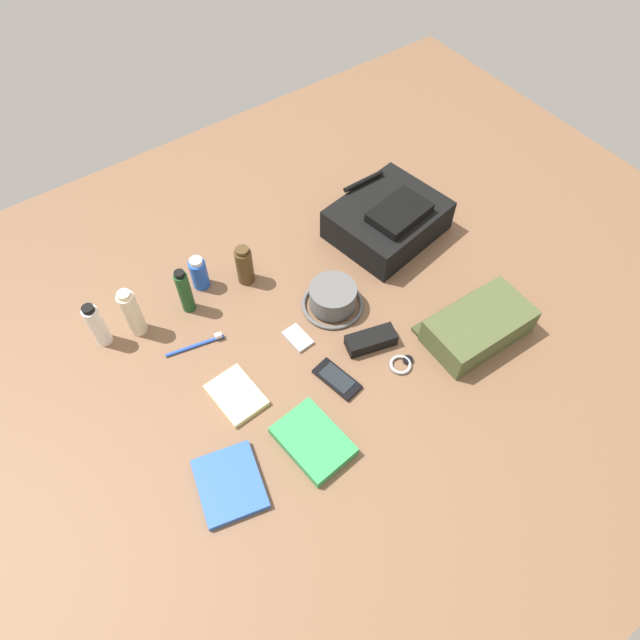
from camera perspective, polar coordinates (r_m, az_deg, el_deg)
The scene contains 17 objects.
ground_plane at distance 1.65m, azimuth 0.00°, elevation -1.04°, with size 2.64×2.02×0.02m, color brown.
backpack at distance 1.85m, azimuth 6.79°, elevation 9.92°, with size 0.37×0.33×0.14m.
toiletry_pouch at distance 1.65m, azimuth 15.44°, elevation -0.55°, with size 0.30×0.20×0.09m.
bucket_hat at distance 1.66m, azimuth 1.29°, elevation 2.18°, with size 0.18×0.18×0.08m.
toothpaste_tube at distance 1.67m, azimuth -21.34°, elevation -0.48°, with size 0.04×0.04×0.16m.
lotion_bottle at distance 1.65m, azimuth -18.23°, elevation 0.68°, with size 0.05×0.05×0.17m.
shampoo_bottle at distance 1.66m, azimuth -13.33°, elevation 2.79°, with size 0.04×0.04×0.16m.
deodorant_spray at distance 1.73m, azimuth -11.96°, elevation 4.58°, with size 0.05×0.05×0.11m.
cologne_bottle at distance 1.71m, azimuth -7.53°, elevation 5.43°, with size 0.05×0.05×0.14m.
paperback_novel at distance 1.44m, azimuth -8.98°, elevation -15.84°, with size 0.19×0.21×0.02m.
travel_guidebook at distance 1.46m, azimuth -0.69°, elevation -11.98°, with size 0.15×0.20×0.03m.
cell_phone at distance 1.54m, azimuth 1.70°, elevation -5.90°, with size 0.08×0.14×0.01m.
media_player at distance 1.61m, azimuth -2.22°, elevation -1.80°, with size 0.06×0.09×0.01m.
wristwatch at distance 1.58m, azimuth 8.13°, elevation -4.35°, with size 0.07×0.06×0.01m.
toothbrush at distance 1.64m, azimuth -12.01°, elevation -2.37°, with size 0.17×0.05×0.02m.
notepad at distance 1.53m, azimuth -8.34°, elevation -7.41°, with size 0.11×0.15×0.02m, color beige.
sunglasses_case at distance 1.60m, azimuth 5.10°, elevation -2.02°, with size 0.14×0.06×0.04m, color black.
Camera 1 is at (-0.54, -0.76, 1.35)m, focal length 32.12 mm.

